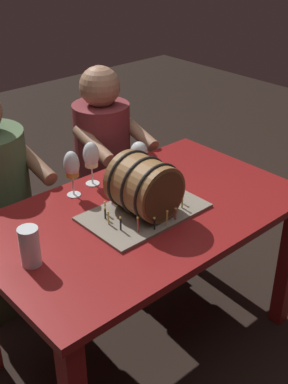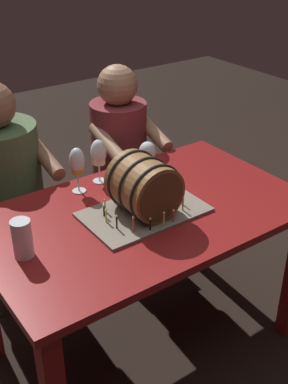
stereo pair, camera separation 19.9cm
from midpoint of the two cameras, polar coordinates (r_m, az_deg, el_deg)
ground_plane at (r=2.53m, az=-2.41°, el=-16.81°), size 8.00×8.00×0.00m
dining_table at (r=2.12m, az=-2.77°, el=-4.88°), size 1.36×0.82×0.75m
barrel_cake at (r=1.98m, az=-2.87°, el=0.30°), size 0.50×0.31×0.25m
wine_glass_red at (r=2.29m, az=-3.08°, el=4.44°), size 0.08×0.08×0.17m
wine_glass_white at (r=2.22m, az=-8.66°, el=3.96°), size 0.07×0.07×0.21m
wine_glass_amber at (r=2.14m, az=-10.96°, el=2.84°), size 0.07×0.07×0.21m
beer_pint at (r=1.79m, az=-16.14°, el=-6.25°), size 0.07×0.07×0.15m
person_seated_right at (r=2.85m, az=-6.62°, el=1.83°), size 0.37×0.47×1.15m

